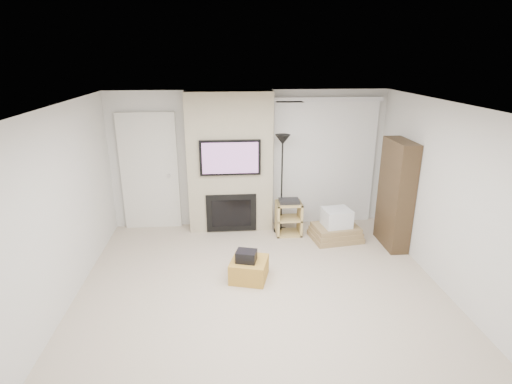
{
  "coord_description": "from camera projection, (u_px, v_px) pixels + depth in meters",
  "views": [
    {
      "loc": [
        -0.47,
        -4.36,
        3.07
      ],
      "look_at": [
        0.0,
        1.2,
        1.15
      ],
      "focal_mm": 28.0,
      "sensor_mm": 36.0,
      "label": 1
    }
  ],
  "objects": [
    {
      "name": "floor",
      "position": [
        264.0,
        306.0,
        5.14
      ],
      "size": [
        5.0,
        5.5,
        0.0
      ],
      "primitive_type": "cube",
      "color": "#C0AF9A",
      "rests_on": "ground"
    },
    {
      "name": "ceiling",
      "position": [
        265.0,
        110.0,
        4.33
      ],
      "size": [
        5.0,
        5.5,
        0.0
      ],
      "primitive_type": "cube",
      "color": "white",
      "rests_on": "wall_back"
    },
    {
      "name": "wall_back",
      "position": [
        249.0,
        160.0,
        7.33
      ],
      "size": [
        5.0,
        0.0,
        2.5
      ],
      "primitive_type": "cube",
      "rotation": [
        1.57,
        0.0,
        0.0
      ],
      "color": "silver",
      "rests_on": "ground"
    },
    {
      "name": "wall_left",
      "position": [
        46.0,
        224.0,
        4.53
      ],
      "size": [
        0.0,
        5.5,
        2.5
      ],
      "primitive_type": "cube",
      "rotation": [
        1.57,
        0.0,
        1.57
      ],
      "color": "silver",
      "rests_on": "ground"
    },
    {
      "name": "wall_right",
      "position": [
        465.0,
        210.0,
        4.93
      ],
      "size": [
        0.0,
        5.5,
        2.5
      ],
      "primitive_type": "cube",
      "rotation": [
        1.57,
        0.0,
        1.57
      ],
      "color": "silver",
      "rests_on": "ground"
    },
    {
      "name": "hvac_vent",
      "position": [
        290.0,
        102.0,
        5.11
      ],
      "size": [
        0.35,
        0.18,
        0.01
      ],
      "primitive_type": "cube",
      "color": "silver",
      "rests_on": "ceiling"
    },
    {
      "name": "ottoman",
      "position": [
        249.0,
        269.0,
        5.74
      ],
      "size": [
        0.62,
        0.62,
        0.3
      ],
      "primitive_type": "cube",
      "rotation": [
        0.0,
        0.0,
        -0.27
      ],
      "color": "#B38431",
      "rests_on": "floor"
    },
    {
      "name": "black_bag",
      "position": [
        246.0,
        256.0,
        5.63
      ],
      "size": [
        0.33,
        0.29,
        0.16
      ],
      "primitive_type": "cube",
      "rotation": [
        0.0,
        0.0,
        -0.27
      ],
      "color": "black",
      "rests_on": "ottoman"
    },
    {
      "name": "fireplace_wall",
      "position": [
        230.0,
        164.0,
        7.1
      ],
      "size": [
        1.5,
        0.47,
        2.5
      ],
      "color": "tan",
      "rests_on": "floor"
    },
    {
      "name": "entry_door",
      "position": [
        150.0,
        173.0,
        7.21
      ],
      "size": [
        1.02,
        0.11,
        2.14
      ],
      "color": "silver",
      "rests_on": "floor"
    },
    {
      "name": "vertical_blinds",
      "position": [
        324.0,
        157.0,
        7.38
      ],
      "size": [
        1.98,
        0.1,
        2.37
      ],
      "color": "silver",
      "rests_on": "floor"
    },
    {
      "name": "floor_lamp",
      "position": [
        282.0,
        157.0,
        6.89
      ],
      "size": [
        0.26,
        0.26,
        1.79
      ],
      "color": "black",
      "rests_on": "floor"
    },
    {
      "name": "av_stand",
      "position": [
        289.0,
        216.0,
        7.12
      ],
      "size": [
        0.45,
        0.38,
        0.66
      ],
      "color": "tan",
      "rests_on": "floor"
    },
    {
      "name": "box_stack",
      "position": [
        336.0,
        228.0,
        6.97
      ],
      "size": [
        0.91,
        0.74,
        0.56
      ],
      "color": "#957A50",
      "rests_on": "floor"
    },
    {
      "name": "bookshelf",
      "position": [
        396.0,
        194.0,
        6.55
      ],
      "size": [
        0.3,
        0.8,
        1.8
      ],
      "color": "#352717",
      "rests_on": "floor"
    }
  ]
}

